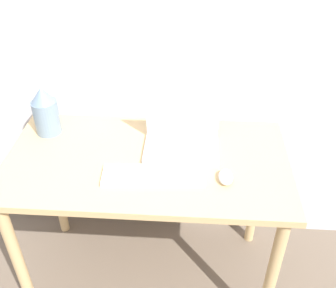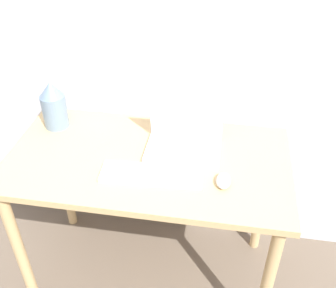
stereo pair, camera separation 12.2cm
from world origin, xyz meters
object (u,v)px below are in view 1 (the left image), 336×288
object	(u,v)px
mouse	(226,177)
vase	(45,111)
laptop	(182,138)
keyboard	(154,175)

from	to	relation	value
mouse	vase	bearing A→B (deg)	160.27
laptop	vase	distance (m)	0.62
keyboard	vase	size ratio (longest dim) A/B	1.81
laptop	mouse	world-z (taller)	laptop
laptop	mouse	xyz separation A→B (m)	(0.18, -0.21, -0.03)
mouse	keyboard	bearing A→B (deg)	-179.82
laptop	mouse	distance (m)	0.28
laptop	mouse	size ratio (longest dim) A/B	3.48
laptop	keyboard	world-z (taller)	laptop
keyboard	mouse	bearing A→B (deg)	0.18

